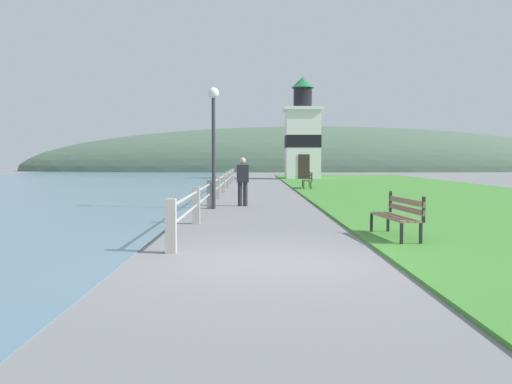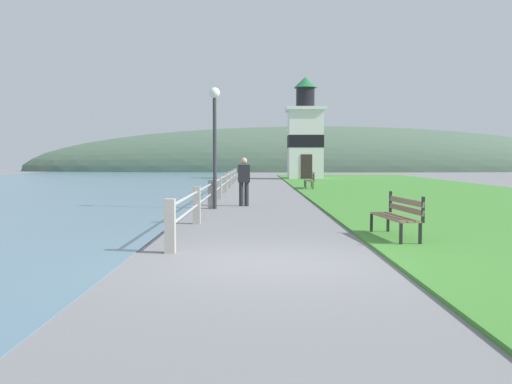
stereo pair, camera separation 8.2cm
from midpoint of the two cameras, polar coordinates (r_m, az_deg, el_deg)
name	(u,v)px [view 1 (the left image)]	position (r m, az deg, el deg)	size (l,w,h in m)	color
ground_plane	(274,263)	(9.01, 1.59, -7.16)	(160.00, 160.00, 0.00)	slate
grass_verge	(420,192)	(29.05, 15.96, 0.03)	(12.00, 56.95, 0.06)	#428433
seawall_railing	(221,183)	(25.55, -3.63, 0.89)	(0.18, 31.45, 0.95)	#A8A399
park_bench_near	(399,214)	(11.83, 13.89, -2.11)	(0.66, 1.89, 0.94)	#846B51
park_bench_midway	(308,179)	(30.75, 5.17, 1.27)	(0.56, 1.92, 0.94)	#846B51
lighthouse	(302,137)	(46.75, 4.62, 5.52)	(3.15, 3.15, 8.27)	white
person_strolling	(243,180)	(19.77, -1.46, 1.23)	(0.42, 0.24, 1.69)	#28282D
lamp_post	(214,125)	(18.72, -4.40, 6.68)	(0.36, 0.36, 3.96)	#333338
distant_hillside	(314,171)	(77.28, 5.81, 2.10)	(80.00, 16.00, 12.00)	#4C6651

